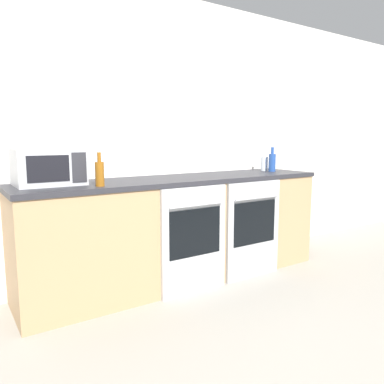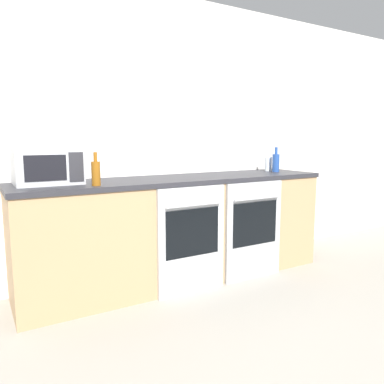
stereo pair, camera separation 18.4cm
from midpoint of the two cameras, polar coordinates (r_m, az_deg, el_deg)
ground_plane at (r=2.40m, az=22.73°, el=-24.80°), size 16.00×16.00×0.00m
wall_back at (r=3.62m, az=-3.15°, el=8.40°), size 10.00×0.06×2.60m
counter_back at (r=3.41m, az=-0.34°, el=-5.63°), size 2.84×0.66×0.94m
oven_left at (r=3.10m, az=1.69°, el=-7.30°), size 0.62×0.06×0.90m
oven_right at (r=3.49m, az=10.91°, el=-5.71°), size 0.62×0.06×0.90m
microwave at (r=3.02m, az=-19.58°, el=3.74°), size 0.48×0.39×0.27m
bottle_blue at (r=4.01m, az=13.95°, el=4.43°), size 0.07×0.07×0.26m
bottle_amber at (r=2.80m, az=-12.62°, el=2.91°), size 0.06×0.06×0.25m
bottle_clear at (r=4.08m, az=12.83°, el=4.27°), size 0.07×0.07×0.21m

